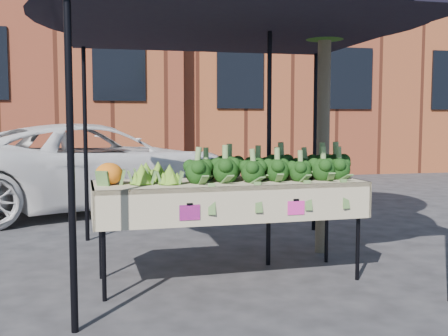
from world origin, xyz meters
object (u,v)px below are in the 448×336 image
table (229,230)px  canopy (232,128)px  street_tree (324,67)px  vehicle (93,54)px

table → canopy: size_ratio=0.77×
table → canopy: canopy is taller
table → street_tree: street_tree is taller
table → vehicle: (-1.24, 4.35, 2.06)m
table → vehicle: bearing=105.9°
table → street_tree: 2.13m
street_tree → vehicle: bearing=124.6°
vehicle → canopy: bearing=179.8°
table → canopy: 1.05m
canopy → vehicle: vehicle is taller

